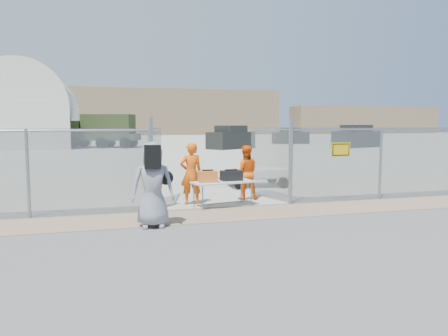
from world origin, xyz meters
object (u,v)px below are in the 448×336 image
object	(u,v)px
security_worker_right	(245,173)
utility_trailer	(257,177)
visitor	(153,185)
folding_table	(223,194)
security_worker_left	(191,174)

from	to	relation	value
security_worker_right	utility_trailer	xyz separation A→B (m)	(1.28, 2.46, -0.48)
visitor	security_worker_right	bearing A→B (deg)	45.97
folding_table	utility_trailer	xyz separation A→B (m)	(2.26, 3.42, -0.01)
folding_table	security_worker_left	distance (m)	1.12
security_worker_left	security_worker_right	bearing A→B (deg)	-169.82
utility_trailer	security_worker_left	bearing A→B (deg)	-133.47
folding_table	security_worker_right	distance (m)	1.45
folding_table	security_worker_left	xyz separation A→B (m)	(-0.77, 0.62, 0.53)
security_worker_right	visitor	distance (m)	4.21
security_worker_right	utility_trailer	distance (m)	2.82
security_worker_left	visitor	bearing A→B (deg)	59.88
folding_table	utility_trailer	distance (m)	4.10
visitor	utility_trailer	distance (m)	6.90
security_worker_right	visitor	world-z (taller)	visitor
security_worker_left	utility_trailer	size ratio (longest dim) A/B	0.61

